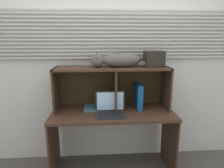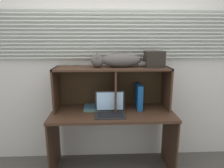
# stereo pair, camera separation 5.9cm
# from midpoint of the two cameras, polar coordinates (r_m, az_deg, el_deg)

# --- Properties ---
(back_panel_with_blinds) EXTENTS (4.40, 0.08, 2.50)m
(back_panel_with_blinds) POSITION_cam_midpoint_polar(r_m,az_deg,el_deg) (2.43, -1.08, 6.91)
(back_panel_with_blinds) COLOR beige
(back_panel_with_blinds) RESTS_ON ground
(desk) EXTENTS (1.35, 0.57, 0.72)m
(desk) POSITION_cam_midpoint_polar(r_m,az_deg,el_deg) (2.29, -0.57, -11.21)
(desk) COLOR #40271B
(desk) RESTS_ON ground
(hutch_shelf_unit) EXTENTS (1.27, 0.35, 0.48)m
(hutch_shelf_unit) POSITION_cam_midpoint_polar(r_m,az_deg,el_deg) (2.28, -0.71, 1.18)
(hutch_shelf_unit) COLOR #40271B
(hutch_shelf_unit) RESTS_ON desk
(cat) EXTENTS (0.74, 0.17, 0.17)m
(cat) POSITION_cam_midpoint_polar(r_m,az_deg,el_deg) (2.21, 0.76, 6.75)
(cat) COLOR #514A47
(cat) RESTS_ON hutch_shelf_unit
(laptop) EXTENTS (0.32, 0.23, 0.24)m
(laptop) POSITION_cam_midpoint_polar(r_m,az_deg,el_deg) (2.15, -1.22, -7.27)
(laptop) COLOR black
(laptop) RESTS_ON desk
(binder_upright) EXTENTS (0.06, 0.23, 0.28)m
(binder_upright) POSITION_cam_midpoint_polar(r_m,az_deg,el_deg) (2.33, 6.82, -3.47)
(binder_upright) COLOR #134A8C
(binder_upright) RESTS_ON desk
(book_stack) EXTENTS (0.18, 0.22, 0.03)m
(book_stack) POSITION_cam_midpoint_polar(r_m,az_deg,el_deg) (2.33, -6.37, -6.74)
(book_stack) COLOR #43614D
(book_stack) RESTS_ON desk
(storage_box) EXTENTS (0.20, 0.20, 0.18)m
(storage_box) POSITION_cam_midpoint_polar(r_m,az_deg,el_deg) (2.28, 11.08, 7.02)
(storage_box) COLOR black
(storage_box) RESTS_ON hutch_shelf_unit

